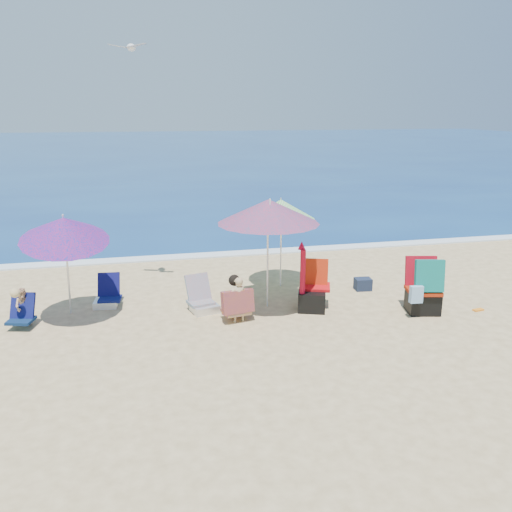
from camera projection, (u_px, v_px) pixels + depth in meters
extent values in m
plane|color=#D8BC84|center=(284.00, 327.00, 9.61)|extent=(120.00, 120.00, 0.00)
cube|color=navy|center=(161.00, 149.00, 51.88)|extent=(120.00, 80.00, 0.12)
cube|color=white|center=(234.00, 254.00, 14.40)|extent=(120.00, 0.50, 0.04)
cylinder|color=silver|center=(268.00, 257.00, 10.36)|extent=(0.05, 0.05, 2.06)
cone|color=red|center=(269.00, 211.00, 9.97)|extent=(2.48, 2.48, 0.46)
cylinder|color=white|center=(270.00, 202.00, 9.78)|extent=(0.04, 0.04, 0.12)
cylinder|color=white|center=(281.00, 247.00, 11.61)|extent=(0.04, 0.04, 1.82)
cone|color=green|center=(281.00, 209.00, 11.42)|extent=(1.62, 1.62, 0.43)
cylinder|color=silver|center=(281.00, 200.00, 11.39)|extent=(0.03, 0.03, 0.11)
cylinder|color=silver|center=(68.00, 273.00, 9.78)|extent=(0.14, 0.47, 1.78)
cone|color=#B2195F|center=(64.00, 229.00, 9.42)|extent=(1.91, 1.96, 0.82)
cylinder|color=white|center=(63.00, 218.00, 9.40)|extent=(0.04, 0.06, 0.13)
cylinder|color=#B30C1F|center=(303.00, 282.00, 10.16)|extent=(0.14, 0.14, 1.27)
cone|color=red|center=(302.00, 245.00, 10.12)|extent=(0.19, 0.19, 0.16)
cube|color=#0D144C|center=(110.00, 299.00, 10.59)|extent=(0.48, 0.43, 0.05)
cube|color=#0C0D46|center=(109.00, 284.00, 10.74)|extent=(0.46, 0.30, 0.47)
cube|color=white|center=(106.00, 303.00, 10.61)|extent=(0.50, 0.45, 0.14)
cube|color=#CB6547|center=(201.00, 302.00, 10.37)|extent=(0.57, 0.52, 0.06)
cube|color=#D7564C|center=(198.00, 287.00, 10.48)|extent=(0.53, 0.39, 0.51)
cube|color=silver|center=(205.00, 308.00, 10.33)|extent=(0.59, 0.55, 0.15)
cube|color=red|center=(316.00, 287.00, 10.54)|extent=(0.68, 0.64, 0.06)
cube|color=#B2270C|center=(314.00, 272.00, 10.58)|extent=(0.57, 0.33, 0.55)
cube|color=black|center=(312.00, 301.00, 10.38)|extent=(0.65, 0.62, 0.39)
cube|color=#A0240B|center=(423.00, 291.00, 10.18)|extent=(0.71, 0.66, 0.07)
cube|color=#A80C1C|center=(421.00, 271.00, 10.37)|extent=(0.63, 0.30, 0.61)
cube|color=black|center=(423.00, 301.00, 10.29)|extent=(0.69, 0.64, 0.44)
cube|color=#0A856A|center=(430.00, 276.00, 9.91)|extent=(0.57, 0.31, 0.62)
cube|color=#87B2D8|center=(416.00, 294.00, 9.88)|extent=(0.24, 0.12, 0.33)
imported|color=tan|center=(238.00, 300.00, 9.75)|extent=(0.35, 0.26, 0.87)
cube|color=#461073|center=(236.00, 311.00, 9.91)|extent=(0.56, 0.51, 0.06)
cube|color=#3F0D5F|center=(238.00, 302.00, 9.74)|extent=(0.63, 0.32, 0.44)
sphere|color=black|center=(234.00, 280.00, 9.78)|extent=(0.21, 0.21, 0.21)
imported|color=tan|center=(24.00, 307.00, 9.62)|extent=(0.40, 0.35, 0.71)
cube|color=#0C2245|center=(21.00, 321.00, 9.53)|extent=(0.51, 0.48, 0.05)
cube|color=#0D124C|center=(23.00, 305.00, 9.61)|extent=(0.48, 0.35, 0.46)
sphere|color=tan|center=(15.00, 293.00, 9.31)|extent=(0.17, 0.17, 0.17)
cube|color=black|center=(240.00, 297.00, 10.89)|extent=(0.30, 0.24, 0.20)
cube|color=#A3765D|center=(235.00, 308.00, 10.15)|extent=(0.37, 0.32, 0.27)
cube|color=#1A243A|center=(363.00, 284.00, 11.57)|extent=(0.37, 0.29, 0.26)
cube|color=orange|center=(478.00, 310.00, 10.41)|extent=(0.23, 0.13, 0.03)
ellipsoid|color=white|center=(131.00, 48.00, 10.17)|extent=(0.28, 0.40, 0.14)
cube|color=#919599|center=(117.00, 46.00, 10.10)|extent=(0.37, 0.20, 0.08)
cube|color=gray|center=(137.00, 45.00, 9.98)|extent=(0.37, 0.20, 0.08)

